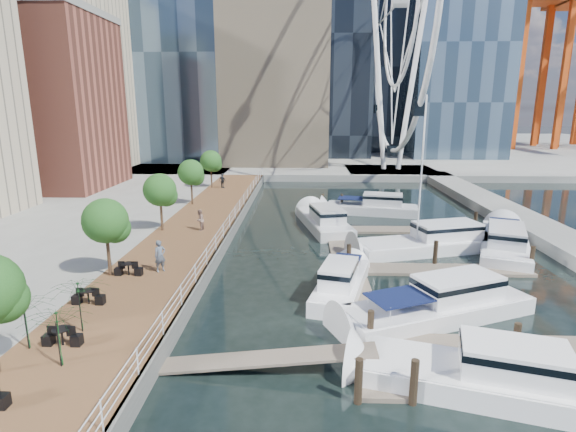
# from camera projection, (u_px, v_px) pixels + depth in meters

# --- Properties ---
(ground) EXTENTS (520.00, 520.00, 0.00)m
(ground) POSITION_uv_depth(u_px,v_px,m) (304.00, 325.00, 22.43)
(ground) COLOR black
(ground) RESTS_ON ground
(boardwalk) EXTENTS (6.00, 60.00, 1.00)m
(boardwalk) POSITION_uv_depth(u_px,v_px,m) (195.00, 233.00, 37.19)
(boardwalk) COLOR brown
(boardwalk) RESTS_ON ground
(seawall) EXTENTS (0.25, 60.00, 1.00)m
(seawall) POSITION_uv_depth(u_px,v_px,m) (231.00, 233.00, 37.09)
(seawall) COLOR #595954
(seawall) RESTS_ON ground
(land_far) EXTENTS (200.00, 114.00, 1.00)m
(land_far) POSITION_uv_depth(u_px,v_px,m) (304.00, 146.00, 121.43)
(land_far) COLOR gray
(land_far) RESTS_ON ground
(breakwater) EXTENTS (4.00, 60.00, 1.00)m
(breakwater) POSITION_uv_depth(u_px,v_px,m) (522.00, 221.00, 41.08)
(breakwater) COLOR gray
(breakwater) RESTS_ON ground
(pier) EXTENTS (14.00, 12.00, 1.00)m
(pier) POSITION_uv_depth(u_px,v_px,m) (390.00, 172.00, 72.37)
(pier) COLOR gray
(pier) RESTS_ON ground
(railing) EXTENTS (0.10, 60.00, 1.05)m
(railing) POSITION_uv_depth(u_px,v_px,m) (230.00, 221.00, 36.85)
(railing) COLOR white
(railing) RESTS_ON boardwalk
(floating_docks) EXTENTS (16.00, 34.00, 2.60)m
(floating_docks) POSITION_uv_depth(u_px,v_px,m) (416.00, 255.00, 31.75)
(floating_docks) COLOR #6D6051
(floating_docks) RESTS_ON ground
(ferris_wheel) EXTENTS (5.80, 45.60, 47.80)m
(ferris_wheel) POSITION_uv_depth(u_px,v_px,m) (400.00, 2.00, 66.43)
(ferris_wheel) COLOR white
(ferris_wheel) RESTS_ON ground
(street_trees) EXTENTS (2.60, 42.60, 4.60)m
(street_trees) POSITION_uv_depth(u_px,v_px,m) (160.00, 190.00, 35.41)
(street_trees) COLOR #3F2B1C
(street_trees) RESTS_ON ground
(cafe_tables) EXTENTS (2.50, 13.70, 0.74)m
(cafe_tables) POSITION_uv_depth(u_px,v_px,m) (77.00, 315.00, 20.51)
(cafe_tables) COLOR black
(cafe_tables) RESTS_ON ground
(yacht_foreground) EXTENTS (11.62, 7.29, 2.15)m
(yacht_foreground) POSITION_uv_depth(u_px,v_px,m) (436.00, 318.00, 23.22)
(yacht_foreground) COLOR white
(yacht_foreground) RESTS_ON ground
(pedestrian_near) EXTENTS (0.84, 0.82, 1.94)m
(pedestrian_near) POSITION_uv_depth(u_px,v_px,m) (160.00, 256.00, 26.83)
(pedestrian_near) COLOR #4D5867
(pedestrian_near) RESTS_ON boardwalk
(pedestrian_mid) EXTENTS (0.79, 0.94, 1.71)m
(pedestrian_mid) POSITION_uv_depth(u_px,v_px,m) (200.00, 220.00, 35.96)
(pedestrian_mid) COLOR gray
(pedestrian_mid) RESTS_ON boardwalk
(pedestrian_far) EXTENTS (1.12, 0.95, 1.79)m
(pedestrian_far) POSITION_uv_depth(u_px,v_px,m) (223.00, 181.00, 55.09)
(pedestrian_far) COLOR #2D3138
(pedestrian_far) RESTS_ON boardwalk
(moored_yachts) EXTENTS (19.98, 35.01, 11.50)m
(moored_yachts) POSITION_uv_depth(u_px,v_px,m) (418.00, 251.00, 34.01)
(moored_yachts) COLOR white
(moored_yachts) RESTS_ON ground
(cafe_seating) EXTENTS (4.85, 5.98, 2.38)m
(cafe_seating) POSITION_uv_depth(u_px,v_px,m) (57.00, 322.00, 18.17)
(cafe_seating) COLOR #103D1A
(cafe_seating) RESTS_ON ground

